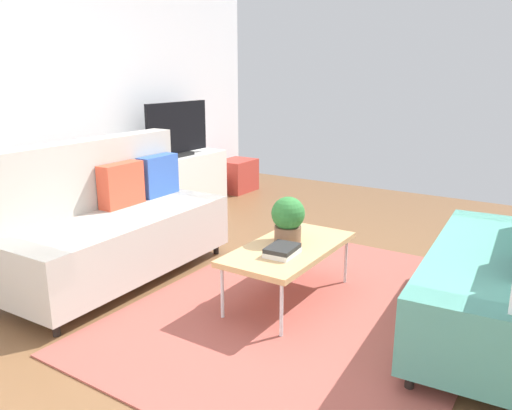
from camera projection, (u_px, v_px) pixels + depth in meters
name	position (u px, v px, depth m)	size (l,w,h in m)	color
ground_plane	(295.00, 300.00, 3.70)	(7.68, 7.68, 0.00)	brown
wall_far	(40.00, 91.00, 4.80)	(6.40, 0.12, 2.90)	silver
area_rug	(309.00, 308.00, 3.56)	(2.90, 2.20, 0.01)	#9E4C42
couch_beige	(111.00, 224.00, 4.03)	(1.93, 0.90, 1.10)	#B2ADA3
coffee_table	(289.00, 249.00, 3.61)	(1.10, 0.56, 0.42)	tan
tv_console	(178.00, 182.00, 6.14)	(1.40, 0.44, 0.64)	silver
tv	(177.00, 130.00, 5.97)	(1.00, 0.20, 0.64)	black
storage_trunk	(237.00, 175.00, 7.01)	(0.52, 0.40, 0.44)	#B2382D
potted_plant	(288.00, 218.00, 3.66)	(0.25, 0.25, 0.33)	brown
table_book_0	(282.00, 253.00, 3.42)	(0.24, 0.18, 0.04)	silver
table_book_1	(282.00, 248.00, 3.41)	(0.24, 0.18, 0.03)	#262626
vase_0	(139.00, 156.00, 5.60)	(0.11, 0.11, 0.15)	#33B29E
bottle_0	(156.00, 154.00, 5.69)	(0.06, 0.06, 0.17)	#262626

